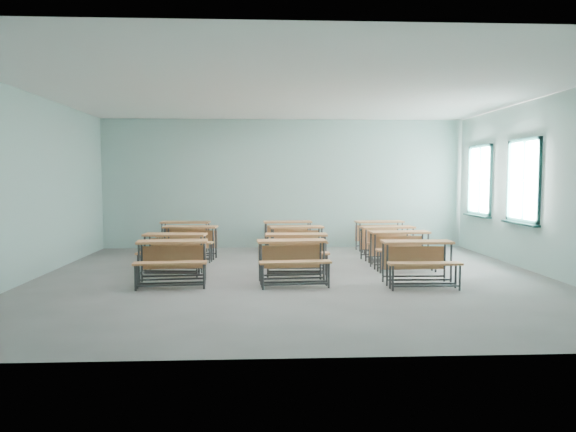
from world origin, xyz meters
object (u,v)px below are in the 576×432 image
object	(u,v)px
desk_unit_r0c1	(292,255)
desk_unit_r0c2	(418,256)
desk_unit_r0c0	(172,255)
desk_unit_r3c0	(185,232)
desk_unit_r2c0	(189,237)
desk_unit_r1c1	(296,247)
desk_unit_r2c1	(297,238)
desk_unit_r3c2	(381,231)
desk_unit_r1c2	(401,244)
desk_unit_r3c1	(288,231)
desk_unit_r1c0	(174,247)
desk_unit_r2c2	(389,238)

from	to	relation	value
desk_unit_r0c1	desk_unit_r0c2	distance (m)	2.06
desk_unit_r0c0	desk_unit_r3c0	xyz separation A→B (m)	(-0.36, 3.73, 0.00)
desk_unit_r2c0	desk_unit_r3c0	bearing A→B (deg)	109.01
desk_unit_r1c1	desk_unit_r2c1	size ratio (longest dim) A/B	0.96
desk_unit_r0c2	desk_unit_r3c2	bearing A→B (deg)	86.59
desk_unit_r0c1	desk_unit_r1c2	distance (m)	2.52
desk_unit_r2c1	desk_unit_r3c2	distance (m)	2.44
desk_unit_r1c2	desk_unit_r3c2	bearing A→B (deg)	83.33
desk_unit_r1c1	desk_unit_r3c1	world-z (taller)	same
desk_unit_r2c0	desk_unit_r2c1	size ratio (longest dim) A/B	1.00
desk_unit_r3c1	desk_unit_r3c2	distance (m)	2.22
desk_unit_r1c1	desk_unit_r3c1	xyz separation A→B (m)	(-0.02, 2.79, 0.00)
desk_unit_r0c1	desk_unit_r1c0	world-z (taller)	same
desk_unit_r2c1	desk_unit_r2c2	bearing A→B (deg)	-9.56
desk_unit_r0c1	desk_unit_r2c0	size ratio (longest dim) A/B	0.99
desk_unit_r1c0	desk_unit_r0c0	bearing A→B (deg)	-76.53
desk_unit_r1c0	desk_unit_r2c0	size ratio (longest dim) A/B	0.99
desk_unit_r3c1	desk_unit_r3c2	bearing A→B (deg)	-5.13
desk_unit_r2c2	desk_unit_r3c0	xyz separation A→B (m)	(-4.52, 1.46, 0.00)
desk_unit_r0c1	desk_unit_r3c0	distance (m)	4.42
desk_unit_r0c0	desk_unit_r3c2	world-z (taller)	same
desk_unit_r2c0	desk_unit_r2c1	bearing A→B (deg)	1.55
desk_unit_r0c2	desk_unit_r1c2	size ratio (longest dim) A/B	0.98
desk_unit_r1c1	desk_unit_r2c0	world-z (taller)	same
desk_unit_r1c0	desk_unit_r3c1	xyz separation A→B (m)	(2.24, 2.67, 0.00)
desk_unit_r3c0	desk_unit_r3c1	distance (m)	2.45
desk_unit_r0c1	desk_unit_r1c2	bearing A→B (deg)	26.21
desk_unit_r0c1	desk_unit_r2c1	bearing A→B (deg)	79.78
desk_unit_r2c0	desk_unit_r0c2	bearing A→B (deg)	-28.86
desk_unit_r3c0	desk_unit_r3c1	bearing A→B (deg)	3.95
desk_unit_r2c0	desk_unit_r2c2	bearing A→B (deg)	1.54
desk_unit_r0c2	desk_unit_r3c0	distance (m)	5.92
desk_unit_r0c2	desk_unit_r1c1	xyz separation A→B (m)	(-1.92, 1.18, 0.00)
desk_unit_r0c1	desk_unit_r3c1	world-z (taller)	same
desk_unit_r2c1	desk_unit_r1c2	bearing A→B (deg)	-36.15
desk_unit_r2c2	desk_unit_r0c1	bearing A→B (deg)	-140.88
desk_unit_r2c1	desk_unit_r3c2	world-z (taller)	same
desk_unit_r1c0	desk_unit_r2c1	bearing A→B (deg)	34.66
desk_unit_r1c1	desk_unit_r1c2	bearing A→B (deg)	10.45
desk_unit_r2c1	desk_unit_r3c1	bearing A→B (deg)	90.34
desk_unit_r2c0	desk_unit_r3c0	xyz separation A→B (m)	(-0.28, 1.16, 0.00)
desk_unit_r1c0	desk_unit_r1c1	distance (m)	2.26
desk_unit_r3c0	desk_unit_r2c1	bearing A→B (deg)	-23.10
desk_unit_r1c1	desk_unit_r2c2	xyz separation A→B (m)	(2.05, 1.34, 0.00)
desk_unit_r1c2	desk_unit_r2c2	world-z (taller)	same
desk_unit_r1c0	desk_unit_r1c1	bearing A→B (deg)	1.96
desk_unit_r0c0	desk_unit_r1c1	distance (m)	2.30
desk_unit_r2c0	desk_unit_r0c0	bearing A→B (deg)	-82.46
desk_unit_r1c2	desk_unit_r3c1	bearing A→B (deg)	127.03
desk_unit_r1c0	desk_unit_r3c2	size ratio (longest dim) A/B	0.99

